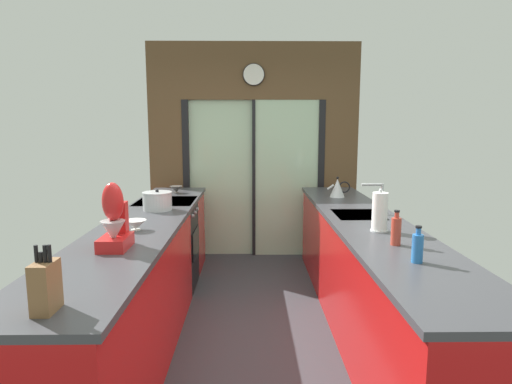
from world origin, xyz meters
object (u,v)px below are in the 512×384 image
(mixing_bowl_far, at_px, (176,189))
(knife_block, at_px, (45,286))
(mixing_bowl_near, at_px, (136,225))
(stock_pot, at_px, (157,201))
(stand_mixer, at_px, (115,223))
(oven_range, at_px, (167,245))
(kettle, at_px, (338,188))
(paper_towel_roll, at_px, (380,212))
(soap_bottle_far, at_px, (396,230))
(soap_bottle_near, at_px, (418,247))

(mixing_bowl_far, distance_m, knife_block, 3.16)
(mixing_bowl_near, height_order, stock_pot, stock_pot)
(stand_mixer, bearing_deg, oven_range, 90.61)
(kettle, distance_m, paper_towel_roll, 1.52)
(knife_block, xyz_separation_m, soap_bottle_far, (1.78, 0.98, -0.01))
(stand_mixer, xyz_separation_m, soap_bottle_near, (1.78, -0.30, -0.07))
(stock_pot, bearing_deg, mixing_bowl_far, 90.00)
(stock_pot, relative_size, soap_bottle_far, 1.16)
(mixing_bowl_near, xyz_separation_m, soap_bottle_near, (1.78, -0.78, 0.05))
(soap_bottle_near, relative_size, paper_towel_roll, 0.67)
(mixing_bowl_far, relative_size, soap_bottle_far, 0.63)
(stand_mixer, xyz_separation_m, soap_bottle_far, (1.78, 0.06, -0.07))
(stock_pot, bearing_deg, soap_bottle_near, -40.88)
(stand_mixer, relative_size, stock_pot, 1.58)
(stock_pot, distance_m, kettle, 1.92)
(mixing_bowl_near, bearing_deg, stand_mixer, -90.00)
(kettle, bearing_deg, mixing_bowl_far, 170.54)
(oven_range, distance_m, mixing_bowl_near, 1.35)
(soap_bottle_far, bearing_deg, knife_block, -151.17)
(soap_bottle_near, distance_m, soap_bottle_far, 0.36)
(stand_mixer, relative_size, soap_bottle_far, 1.84)
(soap_bottle_far, bearing_deg, kettle, 89.93)
(oven_range, height_order, mixing_bowl_near, mixing_bowl_near)
(stock_pot, xyz_separation_m, paper_towel_roll, (1.78, -0.82, 0.06))
(knife_block, xyz_separation_m, stand_mixer, (-0.00, 0.92, 0.05))
(soap_bottle_far, bearing_deg, stand_mixer, -178.16)
(knife_block, relative_size, soap_bottle_near, 1.35)
(kettle, relative_size, soap_bottle_near, 1.18)
(stand_mixer, bearing_deg, mixing_bowl_far, 90.00)
(mixing_bowl_near, height_order, paper_towel_roll, paper_towel_roll)
(stand_mixer, distance_m, paper_towel_roll, 1.83)
(mixing_bowl_far, xyz_separation_m, soap_bottle_far, (1.78, -2.18, 0.05))
(oven_range, height_order, kettle, kettle)
(mixing_bowl_near, height_order, mixing_bowl_far, mixing_bowl_far)
(oven_range, relative_size, mixing_bowl_near, 5.78)
(oven_range, height_order, soap_bottle_far, soap_bottle_far)
(knife_block, height_order, kettle, knife_block)
(kettle, bearing_deg, paper_towel_roll, -90.09)
(knife_block, height_order, soap_bottle_far, knife_block)
(soap_bottle_near, bearing_deg, paper_towel_roll, 90.00)
(mixing_bowl_far, bearing_deg, kettle, -9.46)
(soap_bottle_far, relative_size, paper_towel_roll, 0.73)
(mixing_bowl_far, distance_m, kettle, 1.81)
(knife_block, relative_size, kettle, 1.14)
(knife_block, distance_m, soap_bottle_far, 2.03)
(paper_towel_roll, bearing_deg, stand_mixer, -166.85)
(knife_block, distance_m, stand_mixer, 0.92)
(mixing_bowl_far, relative_size, soap_bottle_near, 0.68)
(kettle, bearing_deg, soap_bottle_near, -90.06)
(stand_mixer, bearing_deg, paper_towel_roll, 13.15)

